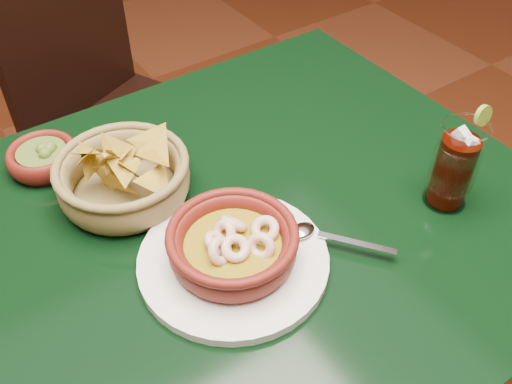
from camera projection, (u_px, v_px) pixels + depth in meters
dining_table at (174, 295)px, 0.88m from camera, size 1.20×0.80×0.75m
dining_chair at (115, 112)px, 1.48m from camera, size 0.56×0.56×0.92m
shrimp_plate at (233, 249)px, 0.77m from camera, size 0.33×0.27×0.08m
chip_basket at (123, 177)px, 0.87m from camera, size 0.24×0.24×0.14m
guacamole_ramekin at (43, 157)px, 0.93m from camera, size 0.13×0.13×0.05m
cola_drink at (454, 166)px, 0.84m from camera, size 0.14×0.14×0.16m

